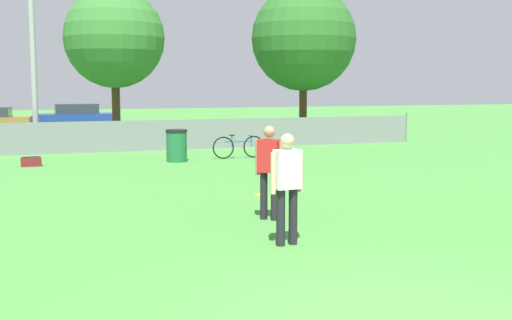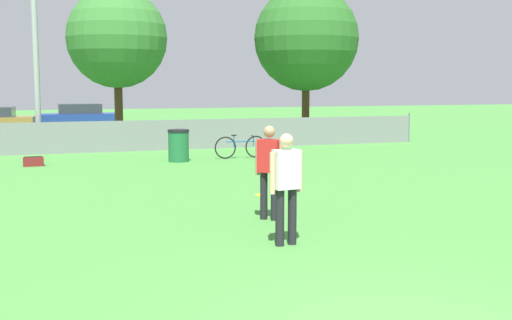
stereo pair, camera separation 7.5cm
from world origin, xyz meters
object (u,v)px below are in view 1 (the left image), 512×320
Objects in this scene: player_thrower_red at (269,166)px; gear_bag_sideline at (31,162)px; tree_near_pole at (114,38)px; player_receiver_white at (287,182)px; trash_bin at (177,145)px; parked_car_blue at (77,117)px; tree_far_right at (304,39)px; bicycle_sideline at (239,147)px; frisbee_disc at (260,195)px.

gear_bag_sideline is (-3.82, 9.35, -0.82)m from player_thrower_red.
player_receiver_white is (0.16, -16.82, -3.20)m from tree_near_pole.
trash_bin is 15.52m from parked_car_blue.
player_receiver_white reaches higher than parked_car_blue.
tree_far_right reaches higher than bicycle_sideline.
frisbee_disc is 8.32m from gear_bag_sideline.
gear_bag_sideline is at bearing -156.19° from tree_far_right.
player_receiver_white is at bearing -72.92° from gear_bag_sideline.
tree_near_pole is 7.58m from bicycle_sideline.
parked_car_blue is (-0.78, 9.38, -3.46)m from tree_near_pole.
bicycle_sideline is 15.67m from parked_car_blue.
player_receiver_white is 10.82m from trash_bin.
tree_near_pole is at bearing 139.16° from player_thrower_red.
bicycle_sideline is at bearing -75.25° from parked_car_blue.
parked_car_blue is (-0.94, 26.20, -0.27)m from player_receiver_white.
player_thrower_red and player_receiver_white have the same top height.
trash_bin reaches higher than frisbee_disc.
tree_far_right is 3.88× the size of player_receiver_white.
tree_far_right is at bearing 58.34° from player_receiver_white.
parked_car_blue is at bearing 104.12° from bicycle_sideline.
frisbee_disc is at bearing -84.25° from parked_car_blue.
tree_near_pole reaches higher than bicycle_sideline.
tree_far_right reaches higher than trash_bin.
parked_car_blue is (2.48, 15.09, 0.55)m from gear_bag_sideline.
gear_bag_sideline is (-4.53, 6.98, 0.12)m from frisbee_disc.
tree_near_pole reaches higher than trash_bin.
bicycle_sideline reaches higher than gear_bag_sideline.
player_thrower_red is at bearing -87.87° from tree_near_pole.
player_receiver_white is 6.56× the size of frisbee_disc.
tree_near_pole is 7.13m from trash_bin.
bicycle_sideline is at bearing 68.36° from player_receiver_white.
player_receiver_white reaches higher than trash_bin.
tree_far_right is at bearing -7.15° from tree_near_pole.
player_thrower_red is 2.87× the size of gear_bag_sideline.
frisbee_disc is 0.44× the size of gear_bag_sideline.
trash_bin is (-0.28, 6.64, 0.49)m from frisbee_disc.
parked_car_blue is at bearing 95.32° from frisbee_disc.
player_thrower_red is at bearing -105.50° from bicycle_sideline.
parked_car_blue is at bearing 96.55° from trash_bin.
trash_bin is at bearing 134.29° from player_thrower_red.
player_thrower_red is 9.04m from trash_bin.
trash_bin is at bearing -4.52° from gear_bag_sideline.
bicycle_sideline is 0.42× the size of parked_car_blue.
tree_far_right is 25.43× the size of frisbee_disc.
parked_car_blue is (-3.87, 15.18, 0.31)m from bicycle_sideline.
parked_car_blue is (-2.05, 22.06, 0.66)m from frisbee_disc.
trash_bin is at bearing -80.68° from tree_near_pole.
player_receiver_white is at bearing -94.43° from trash_bin.
frisbee_disc is at bearing -118.08° from tree_far_right.
bicycle_sideline is 6.36m from gear_bag_sideline.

